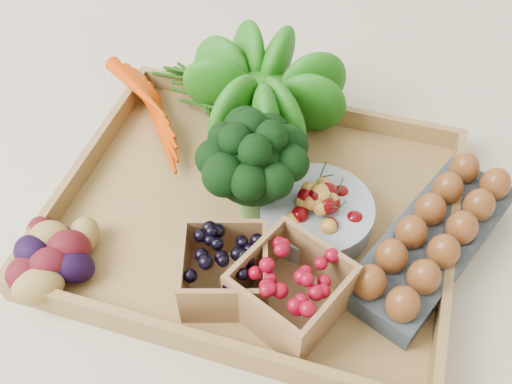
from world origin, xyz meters
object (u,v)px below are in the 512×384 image
(cherry_bowl, at_px, (316,215))
(egg_carton, at_px, (431,243))
(broccoli, at_px, (254,181))
(tray, at_px, (256,215))

(cherry_bowl, bearing_deg, egg_carton, -0.02)
(egg_carton, bearing_deg, broccoli, -157.08)
(tray, distance_m, cherry_bowl, 0.09)
(cherry_bowl, height_order, egg_carton, cherry_bowl)
(tray, distance_m, broccoli, 0.07)
(broccoli, height_order, cherry_bowl, broccoli)
(tray, xyz_separation_m, broccoli, (-0.01, 0.01, 0.07))
(cherry_bowl, bearing_deg, broccoli, 178.61)
(tray, bearing_deg, cherry_bowl, 3.04)
(egg_carton, bearing_deg, tray, -155.50)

